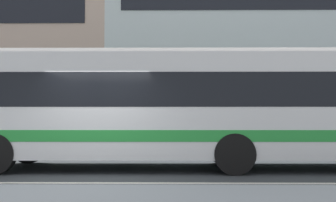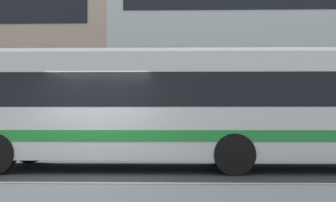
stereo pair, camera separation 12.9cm
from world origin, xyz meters
name	(u,v)px [view 2 (the right image)]	position (x,y,z in m)	size (l,w,h in m)	color
ground_plane	(86,183)	(0.00, 0.00, 0.00)	(160.00, 160.00, 0.00)	#34393D
lane_centre_line	(86,183)	(0.00, 0.00, 0.00)	(60.00, 0.16, 0.01)	silver
hedge_row_far	(172,145)	(1.73, 5.87, 0.37)	(17.82, 1.10, 0.74)	#336233
apartment_block_right	(286,26)	(8.44, 14.89, 6.74)	(19.77, 9.38, 13.48)	silver
transit_bus	(200,105)	(2.54, 2.28, 1.71)	(12.08, 2.58, 3.09)	silver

